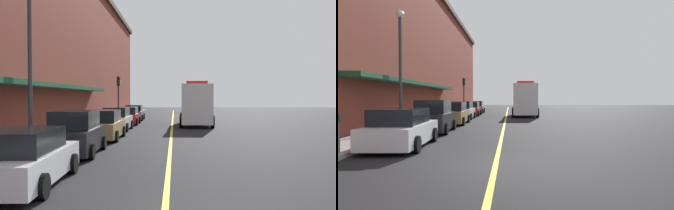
{
  "view_description": "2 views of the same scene",
  "coord_description": "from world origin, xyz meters",
  "views": [
    {
      "loc": [
        0.2,
        -6.52,
        2.45
      ],
      "look_at": [
        -0.34,
        23.9,
        1.78
      ],
      "focal_mm": 39.16,
      "sensor_mm": 36.0,
      "label": 1
    },
    {
      "loc": [
        0.43,
        -8.95,
        1.99
      ],
      "look_at": [
        0.01,
        22.09,
        1.29
      ],
      "focal_mm": 33.1,
      "sensor_mm": 36.0,
      "label": 2
    }
  ],
  "objects": [
    {
      "name": "parked_car_2",
      "position": [
        -3.86,
        14.56,
        0.8
      ],
      "size": [
        2.04,
        4.73,
        1.7
      ],
      "rotation": [
        0.0,
        0.0,
        1.58
      ],
      "color": "#A5844C",
      "rests_on": "ground"
    },
    {
      "name": "parked_car_5",
      "position": [
        -4.04,
        32.11,
        0.76
      ],
      "size": [
        2.01,
        4.61,
        1.6
      ],
      "rotation": [
        0.0,
        0.0,
        1.58
      ],
      "color": "#595B60",
      "rests_on": "ground"
    },
    {
      "name": "box_truck",
      "position": [
        2.05,
        25.3,
        1.76
      ],
      "size": [
        2.92,
        8.23,
        3.71
      ],
      "rotation": [
        0.0,
        0.0,
        -1.6
      ],
      "color": "silver",
      "rests_on": "ground"
    },
    {
      "name": "ground_plane",
      "position": [
        0.0,
        25.0,
        0.0
      ],
      "size": [
        112.0,
        112.0,
        0.0
      ],
      "primitive_type": "plane",
      "color": "black"
    },
    {
      "name": "parked_car_3",
      "position": [
        -4.03,
        20.28,
        0.79
      ],
      "size": [
        2.04,
        4.42,
        1.69
      ],
      "rotation": [
        0.0,
        0.0,
        1.56
      ],
      "color": "silver",
      "rests_on": "ground"
    },
    {
      "name": "sidewalk_left",
      "position": [
        -6.2,
        25.0,
        0.07
      ],
      "size": [
        2.4,
        70.0,
        0.15
      ],
      "primitive_type": "cube",
      "color": "gray",
      "rests_on": "ground"
    },
    {
      "name": "traffic_light_near",
      "position": [
        -5.29,
        29.2,
        3.16
      ],
      "size": [
        0.38,
        0.36,
        4.3
      ],
      "color": "#232326",
      "rests_on": "sidewalk_left"
    },
    {
      "name": "parked_car_4",
      "position": [
        -3.99,
        25.93,
        0.74
      ],
      "size": [
        2.1,
        4.36,
        1.57
      ],
      "rotation": [
        0.0,
        0.0,
        1.57
      ],
      "color": "maroon",
      "rests_on": "ground"
    },
    {
      "name": "parked_car_1",
      "position": [
        -3.98,
        8.94,
        0.87
      ],
      "size": [
        2.14,
        4.59,
        1.87
      ],
      "rotation": [
        0.0,
        0.0,
        1.6
      ],
      "color": "black",
      "rests_on": "ground"
    },
    {
      "name": "parked_car_0",
      "position": [
        -3.95,
        3.47,
        0.74
      ],
      "size": [
        2.27,
        4.9,
        1.57
      ],
      "rotation": [
        0.0,
        0.0,
        1.61
      ],
      "color": "silver",
      "rests_on": "ground"
    },
    {
      "name": "parking_meter_0",
      "position": [
        -5.35,
        5.38,
        1.06
      ],
      "size": [
        0.14,
        0.18,
        1.33
      ],
      "color": "#4C4C51",
      "rests_on": "sidewalk_left"
    },
    {
      "name": "lane_center_stripe",
      "position": [
        0.0,
        25.0,
        0.0
      ],
      "size": [
        0.16,
        70.0,
        0.01
      ],
      "primitive_type": "cube",
      "color": "gold",
      "rests_on": "ground"
    },
    {
      "name": "street_lamp_left",
      "position": [
        -5.95,
        8.96,
        4.4
      ],
      "size": [
        0.44,
        0.44,
        6.94
      ],
      "color": "#33383D",
      "rests_on": "sidewalk_left"
    },
    {
      "name": "brick_building_left",
      "position": [
        -11.54,
        23.99,
        6.88
      ],
      "size": [
        9.46,
        64.0,
        13.74
      ],
      "color": "maroon",
      "rests_on": "ground"
    }
  ]
}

